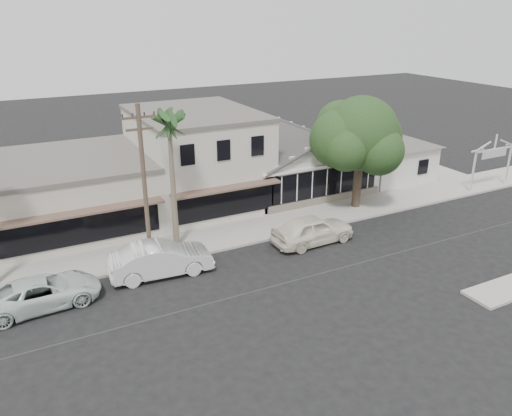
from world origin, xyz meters
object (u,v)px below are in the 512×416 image
utility_pole (144,184)px  car_1 (161,259)px  arch_sign (494,151)px  car_2 (43,292)px  car_0 (313,230)px  shade_tree (358,135)px

utility_pole → car_1: 4.11m
arch_sign → car_2: size_ratio=0.77×
utility_pole → car_0: bearing=-10.2°
arch_sign → car_1: (-27.21, -1.42, -2.26)m
shade_tree → car_1: bearing=-167.8°
arch_sign → shade_tree: size_ratio=0.51×
arch_sign → car_2: arch_sign is taller
utility_pole → car_0: utility_pole is taller
car_2 → shade_tree: shade_tree is taller
car_1 → car_2: car_1 is taller
utility_pole → car_2: bearing=-163.3°
car_1 → shade_tree: shade_tree is taller
car_0 → car_2: bearing=88.2°
arch_sign → car_2: bearing=-176.8°
car_0 → car_1: size_ratio=0.95×
car_0 → shade_tree: (5.95, 3.72, 4.39)m
car_0 → car_1: car_1 is taller
car_0 → shade_tree: size_ratio=0.65×
car_0 → car_2: car_0 is taller
car_2 → shade_tree: size_ratio=0.67×
car_0 → shade_tree: bearing=-59.7°
car_2 → utility_pole: bearing=-77.0°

